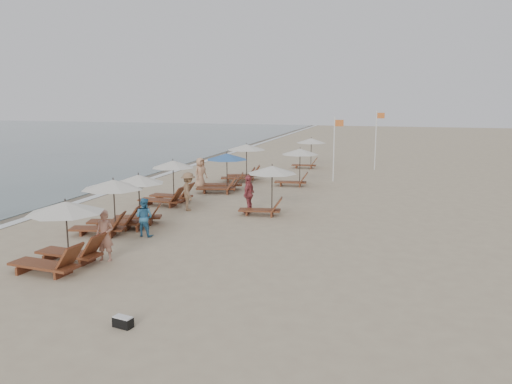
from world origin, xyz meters
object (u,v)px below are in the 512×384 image
(beachgoer_mid_b, at_px, (188,191))
(duffel_bag, at_px, (123,322))
(inland_station_2, at_px, (309,149))
(beachgoer_near, at_px, (105,236))
(flag_pole_near, at_px, (335,145))
(lounger_station_0, at_px, (59,237))
(lounger_station_4, at_px, (222,174))
(lounger_station_1, at_px, (109,206))
(beachgoer_far_a, at_px, (249,194))
(inland_station_1, at_px, (296,162))
(lounger_station_3, at_px, (168,185))
(lounger_station_5, at_px, (243,163))
(beachgoer_mid_a, at_px, (144,217))
(beachgoer_far_b, at_px, (200,173))
(lounger_station_2, at_px, (134,202))
(inland_station_0, at_px, (267,184))

(beachgoer_mid_b, height_order, duffel_bag, beachgoer_mid_b)
(inland_station_2, bearing_deg, duffel_bag, -88.56)
(beachgoer_near, distance_m, flag_pole_near, 18.89)
(lounger_station_0, height_order, lounger_station_4, lounger_station_4)
(lounger_station_1, bearing_deg, beachgoer_mid_b, 72.59)
(lounger_station_4, xyz_separation_m, beachgoer_far_a, (2.97, -4.74, -0.15))
(lounger_station_4, relative_size, inland_station_1, 1.06)
(lounger_station_3, bearing_deg, lounger_station_5, 79.60)
(duffel_bag, bearing_deg, inland_station_1, 90.08)
(lounger_station_5, distance_m, inland_station_2, 7.61)
(lounger_station_5, height_order, beachgoer_mid_b, lounger_station_5)
(lounger_station_3, bearing_deg, inland_station_2, 73.60)
(inland_station_1, height_order, duffel_bag, inland_station_1)
(inland_station_1, distance_m, beachgoer_mid_a, 13.19)
(lounger_station_1, distance_m, duffel_bag, 9.03)
(lounger_station_1, bearing_deg, flag_pole_near, 65.35)
(lounger_station_0, distance_m, duffel_bag, 5.23)
(flag_pole_near, bearing_deg, inland_station_1, -130.07)
(lounger_station_1, distance_m, beachgoer_mid_b, 4.75)
(lounger_station_5, bearing_deg, flag_pole_near, 14.44)
(beachgoer_far_a, bearing_deg, beachgoer_far_b, -133.91)
(lounger_station_2, height_order, lounger_station_5, lounger_station_5)
(duffel_bag, bearing_deg, beachgoer_far_a, 93.08)
(beachgoer_near, distance_m, beachgoer_far_b, 13.61)
(lounger_station_3, distance_m, beachgoer_far_b, 4.57)
(inland_station_1, relative_size, beachgoer_mid_a, 1.78)
(lounger_station_5, distance_m, beachgoer_near, 16.73)
(lounger_station_0, xyz_separation_m, lounger_station_4, (0.38, 13.89, 0.01))
(lounger_station_3, relative_size, beachgoer_far_a, 1.52)
(lounger_station_3, height_order, beachgoer_far_b, lounger_station_3)
(beachgoer_mid_b, bearing_deg, beachgoer_near, 154.03)
(beachgoer_mid_b, distance_m, beachgoer_far_b, 5.93)
(lounger_station_4, distance_m, beachgoer_mid_a, 9.76)
(beachgoer_far_a, height_order, flag_pole_near, flag_pole_near)
(beachgoer_mid_a, xyz_separation_m, duffel_bag, (3.33, -7.36, -0.61))
(beachgoer_near, distance_m, beachgoer_mid_a, 3.08)
(inland_station_2, height_order, flag_pole_near, flag_pole_near)
(inland_station_0, distance_m, flag_pole_near, 10.45)
(lounger_station_3, bearing_deg, lounger_station_0, -83.91)
(lounger_station_5, xyz_separation_m, beachgoer_mid_a, (0.31, -13.64, -0.42))
(beachgoer_far_a, distance_m, duffel_bag, 12.41)
(lounger_station_0, xyz_separation_m, beachgoer_far_a, (3.35, 9.15, -0.14))
(lounger_station_4, bearing_deg, lounger_station_1, -97.67)
(lounger_station_0, height_order, lounger_station_5, lounger_station_5)
(lounger_station_2, distance_m, beachgoer_far_b, 9.15)
(lounger_station_0, relative_size, beachgoer_near, 1.68)
(lounger_station_1, height_order, beachgoer_far_b, lounger_station_1)
(inland_station_0, relative_size, beachgoer_mid_a, 1.77)
(lounger_station_1, distance_m, lounger_station_3, 5.65)
(lounger_station_2, xyz_separation_m, beachgoer_far_a, (3.78, 3.75, -0.16))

